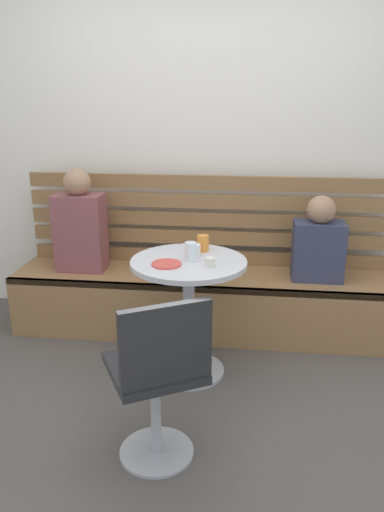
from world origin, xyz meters
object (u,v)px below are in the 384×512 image
cup_ceramic_white (194,250)px  cup_tumbler_orange (203,243)px  white_chair (159,376)px  cafe_table (189,295)px  cup_water_clear (191,252)px  plate_small (167,264)px  booth_bench (203,302)px  cup_espresso_small (210,262)px  person_child_left (319,243)px  person_adult (80,225)px

cup_ceramic_white → cup_tumbler_orange: cup_tumbler_orange is taller
white_chair → cafe_table: bearing=87.7°
cup_water_clear → cup_ceramic_white: bearing=85.1°
plate_small → cup_ceramic_white: bearing=54.4°
booth_bench → cup_tumbler_orange: size_ratio=27.00×
cup_water_clear → cup_espresso_small: size_ratio=1.96×
booth_bench → cup_tumbler_orange: 0.70m
white_chair → plate_small: white_chair is taller
cafe_table → cup_tumbler_orange: bearing=70.4°
white_chair → cup_water_clear: (0.04, 0.80, 0.33)m
cup_water_clear → plate_small: bearing=-143.4°
cup_ceramic_white → cup_tumbler_orange: (0.04, 0.10, 0.02)m
booth_bench → white_chair: bearing=-92.5°
cup_tumbler_orange → cup_ceramic_white: bearing=-114.7°
person_child_left → cup_tumbler_orange: person_child_left is taller
plate_small → white_chair: bearing=-83.5°
white_chair → plate_small: bearing=96.5°
person_adult → cup_ceramic_white: person_adult is taller
cafe_table → cup_tumbler_orange: cup_tumbler_orange is taller
cafe_table → person_adult: (-0.85, 0.60, 0.25)m
white_chair → plate_small: (-0.08, 0.70, 0.28)m
booth_bench → cup_espresso_small: 0.89m
person_child_left → cup_espresso_small: bearing=-134.4°
person_adult → person_child_left: bearing=-0.2°
cafe_table → cup_ceramic_white: cup_ceramic_white is taller
person_adult → cup_espresso_small: 1.21m
white_chair → cup_tumbler_orange: (0.10, 0.99, 0.33)m
booth_bench → cup_tumbler_orange: (0.04, -0.40, 0.57)m
white_chair → cup_espresso_small: bearing=76.8°
person_adult → person_child_left: 1.67m
cafe_table → cup_espresso_small: (0.13, -0.10, 0.25)m
cup_water_clear → plate_small: size_ratio=0.65×
person_adult → cup_water_clear: person_adult is taller
cafe_table → person_child_left: 1.02m
cafe_table → plate_small: (-0.11, -0.10, 0.23)m
white_chair → person_child_left: bearing=58.8°
person_adult → cup_tumbler_orange: 1.01m
person_adult → cup_espresso_small: (0.99, -0.70, 0.00)m
cup_tumbler_orange → plate_small: size_ratio=0.59×
cafe_table → plate_small: bearing=-138.3°
person_child_left → cup_ceramic_white: size_ratio=7.29×
person_adult → cafe_table: bearing=-34.9°
cup_tumbler_orange → plate_small: cup_tumbler_orange is taller
person_child_left → cup_water_clear: 1.01m
cup_ceramic_white → cup_espresso_small: bearing=-59.2°
cup_espresso_small → cup_ceramic_white: bearing=120.8°
person_child_left → cup_ceramic_white: (-0.79, -0.51, 0.08)m
cup_water_clear → cup_ceramic_white: size_ratio=1.38×
cup_tumbler_orange → cup_water_clear: bearing=-105.5°
cup_water_clear → cup_tumbler_orange: size_ratio=1.10×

